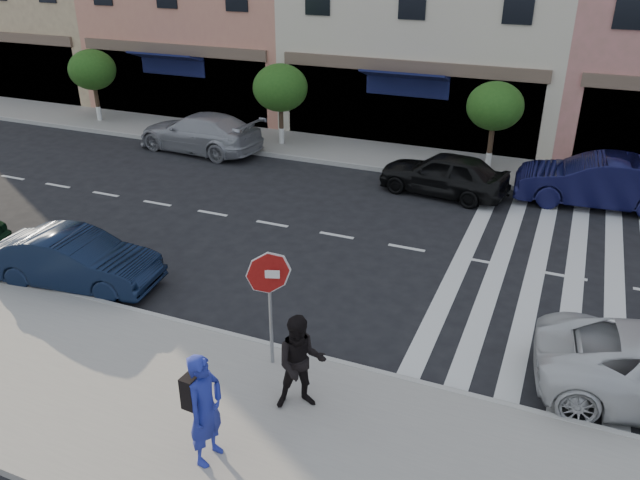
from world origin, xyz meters
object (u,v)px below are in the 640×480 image
at_px(car_far_left, 200,132).
at_px(photographer, 205,409).
at_px(car_far_mid, 444,174).
at_px(stop_sign, 269,284).
at_px(walker, 301,363).
at_px(car_far_right, 598,181).
at_px(car_near_mid, 76,260).

bearing_deg(car_far_left, photographer, 38.76).
bearing_deg(car_far_mid, photographer, 3.87).
xyz_separation_m(stop_sign, car_far_left, (-8.70, 11.12, -1.14)).
xyz_separation_m(walker, car_far_right, (4.45, 11.99, -0.24)).
height_order(stop_sign, car_near_mid, stop_sign).
bearing_deg(photographer, walker, -21.62).
bearing_deg(photographer, stop_sign, 8.93).
xyz_separation_m(walker, car_far_left, (-9.70, 11.99, -0.30)).
relative_size(stop_sign, car_far_left, 0.47).
relative_size(photographer, car_far_mid, 0.47).
distance_m(walker, car_far_mid, 11.12).
distance_m(walker, car_far_right, 12.79).
relative_size(walker, car_far_right, 0.37).
bearing_deg(car_far_right, car_far_mid, -83.71).
bearing_deg(car_far_left, car_far_right, 95.66).
relative_size(stop_sign, walker, 1.33).
height_order(stop_sign, walker, stop_sign).
bearing_deg(photographer, car_far_right, -16.60).
relative_size(car_near_mid, car_far_left, 0.79).
relative_size(car_near_mid, car_far_right, 0.83).
distance_m(car_far_mid, car_far_right, 4.59).
distance_m(photographer, car_far_right, 14.63).
height_order(photographer, car_far_left, photographer).
distance_m(photographer, car_far_mid, 12.79).
bearing_deg(walker, car_far_right, 39.93).
bearing_deg(stop_sign, car_far_mid, 66.22).
xyz_separation_m(stop_sign, photographer, (0.20, -2.52, -0.78)).
bearing_deg(car_far_left, car_far_mid, 90.45).
bearing_deg(car_far_left, stop_sign, 43.69).
distance_m(photographer, car_near_mid, 6.94).
height_order(photographer, car_far_right, photographer).
height_order(car_near_mid, car_far_right, car_far_right).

